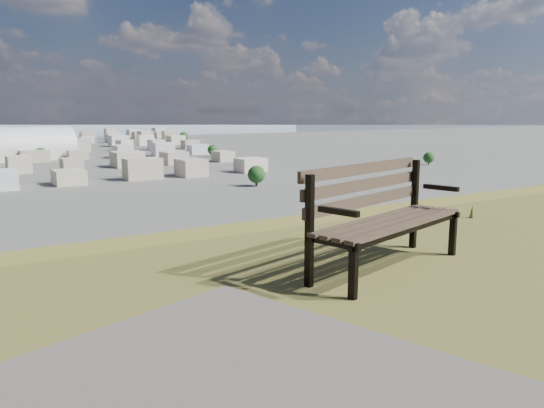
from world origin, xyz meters
TOP-DOWN VIEW (x-y plane):
  - park_bench at (-0.22, 2.18)m, footprint 1.88×1.02m
  - arena at (31.45, 314.52)m, footprint 58.13×31.01m

SIDE VIEW (x-z plane):
  - arena at x=31.45m, z-range -6.18..17.20m
  - park_bench at x=-0.22m, z-range 25.06..26.00m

